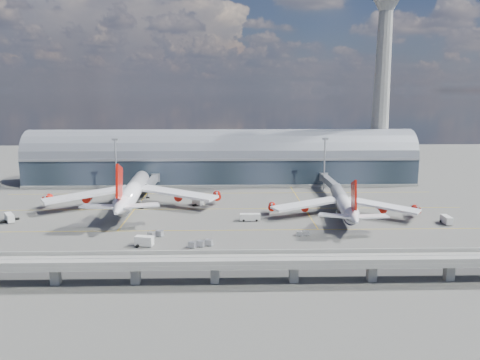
{
  "coord_description": "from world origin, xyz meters",
  "views": [
    {
      "loc": [
        3.46,
        -166.74,
        47.87
      ],
      "look_at": [
        8.04,
        10.0,
        14.0
      ],
      "focal_mm": 35.0,
      "sensor_mm": 36.0,
      "label": 1
    }
  ],
  "objects_px": {
    "floodlight_mast_left": "(116,164)",
    "cargo_train_2": "(303,233)",
    "service_truck_3": "(446,220)",
    "cargo_train_1": "(201,244)",
    "cargo_train_0": "(155,234)",
    "floodlight_mast_right": "(324,163)",
    "service_truck_4": "(349,208)",
    "control_tower": "(382,83)",
    "service_truck_5": "(198,202)",
    "service_truck_2": "(250,217)",
    "airliner_left": "(132,192)",
    "service_truck_0": "(9,218)",
    "airliner_right": "(344,204)",
    "service_truck_1": "(144,241)"
  },
  "relations": [
    {
      "from": "control_tower",
      "to": "airliner_right",
      "type": "distance_m",
      "value": 96.47
    },
    {
      "from": "floodlight_mast_right",
      "to": "cargo_train_0",
      "type": "xyz_separation_m",
      "value": [
        -70.79,
        -72.02,
        -12.65
      ]
    },
    {
      "from": "airliner_left",
      "to": "service_truck_2",
      "type": "bearing_deg",
      "value": -27.22
    },
    {
      "from": "floodlight_mast_right",
      "to": "service_truck_4",
      "type": "distance_m",
      "value": 42.36
    },
    {
      "from": "cargo_train_1",
      "to": "cargo_train_0",
      "type": "bearing_deg",
      "value": 78.36
    },
    {
      "from": "airliner_left",
      "to": "airliner_right",
      "type": "bearing_deg",
      "value": -13.92
    },
    {
      "from": "service_truck_4",
      "to": "cargo_train_0",
      "type": "distance_m",
      "value": 79.24
    },
    {
      "from": "service_truck_0",
      "to": "service_truck_5",
      "type": "relative_size",
      "value": 1.44
    },
    {
      "from": "service_truck_2",
      "to": "service_truck_3",
      "type": "height_order",
      "value": "service_truck_3"
    },
    {
      "from": "airliner_left",
      "to": "cargo_train_0",
      "type": "bearing_deg",
      "value": -72.1
    },
    {
      "from": "control_tower",
      "to": "service_truck_5",
      "type": "relative_size",
      "value": 20.27
    },
    {
      "from": "floodlight_mast_right",
      "to": "cargo_train_2",
      "type": "xyz_separation_m",
      "value": [
        -21.6,
        -71.91,
        -12.83
      ]
    },
    {
      "from": "control_tower",
      "to": "service_truck_1",
      "type": "xyz_separation_m",
      "value": [
        -107.84,
        -109.38,
        -50.0
      ]
    },
    {
      "from": "control_tower",
      "to": "cargo_train_1",
      "type": "xyz_separation_m",
      "value": [
        -90.2,
        -110.24,
        -50.69
      ]
    },
    {
      "from": "cargo_train_2",
      "to": "service_truck_0",
      "type": "bearing_deg",
      "value": 87.58
    },
    {
      "from": "floodlight_mast_left",
      "to": "cargo_train_2",
      "type": "bearing_deg",
      "value": -42.53
    },
    {
      "from": "service_truck_0",
      "to": "service_truck_3",
      "type": "bearing_deg",
      "value": -36.93
    },
    {
      "from": "cargo_train_0",
      "to": "cargo_train_1",
      "type": "bearing_deg",
      "value": -95.09
    },
    {
      "from": "service_truck_0",
      "to": "service_truck_1",
      "type": "distance_m",
      "value": 62.3
    },
    {
      "from": "airliner_right",
      "to": "floodlight_mast_right",
      "type": "bearing_deg",
      "value": 93.8
    },
    {
      "from": "service_truck_3",
      "to": "service_truck_4",
      "type": "height_order",
      "value": "service_truck_4"
    },
    {
      "from": "control_tower",
      "to": "floodlight_mast_left",
      "type": "xyz_separation_m",
      "value": [
        -135.0,
        -28.0,
        -38.0
      ]
    },
    {
      "from": "floodlight_mast_left",
      "to": "control_tower",
      "type": "bearing_deg",
      "value": 11.72
    },
    {
      "from": "cargo_train_0",
      "to": "cargo_train_2",
      "type": "height_order",
      "value": "cargo_train_0"
    },
    {
      "from": "floodlight_mast_right",
      "to": "airliner_left",
      "type": "xyz_separation_m",
      "value": [
        -86.23,
        -31.86,
        -6.89
      ]
    },
    {
      "from": "service_truck_4",
      "to": "cargo_train_0",
      "type": "xyz_separation_m",
      "value": [
        -72.73,
        -31.47,
        -0.55
      ]
    },
    {
      "from": "floodlight_mast_left",
      "to": "floodlight_mast_right",
      "type": "height_order",
      "value": "same"
    },
    {
      "from": "service_truck_4",
      "to": "cargo_train_1",
      "type": "distance_m",
      "value": 70.73
    },
    {
      "from": "service_truck_4",
      "to": "airliner_right",
      "type": "bearing_deg",
      "value": -112.17
    },
    {
      "from": "service_truck_3",
      "to": "floodlight_mast_right",
      "type": "bearing_deg",
      "value": 120.96
    },
    {
      "from": "floodlight_mast_right",
      "to": "service_truck_0",
      "type": "relative_size",
      "value": 3.51
    },
    {
      "from": "floodlight_mast_right",
      "to": "service_truck_5",
      "type": "height_order",
      "value": "floodlight_mast_right"
    },
    {
      "from": "airliner_right",
      "to": "service_truck_3",
      "type": "height_order",
      "value": "airliner_right"
    },
    {
      "from": "floodlight_mast_left",
      "to": "service_truck_4",
      "type": "bearing_deg",
      "value": -21.69
    },
    {
      "from": "floodlight_mast_right",
      "to": "cargo_train_1",
      "type": "distance_m",
      "value": 99.86
    },
    {
      "from": "floodlight_mast_left",
      "to": "cargo_train_0",
      "type": "distance_m",
      "value": 78.74
    },
    {
      "from": "service_truck_2",
      "to": "service_truck_4",
      "type": "bearing_deg",
      "value": -72.42
    },
    {
      "from": "control_tower",
      "to": "service_truck_4",
      "type": "height_order",
      "value": "control_tower"
    },
    {
      "from": "service_truck_4",
      "to": "cargo_train_0",
      "type": "bearing_deg",
      "value": -150.62
    },
    {
      "from": "floodlight_mast_left",
      "to": "service_truck_1",
      "type": "distance_m",
      "value": 86.63
    },
    {
      "from": "service_truck_0",
      "to": "cargo_train_1",
      "type": "bearing_deg",
      "value": -57.01
    },
    {
      "from": "control_tower",
      "to": "service_truck_1",
      "type": "height_order",
      "value": "control_tower"
    },
    {
      "from": "service_truck_1",
      "to": "cargo_train_0",
      "type": "distance_m",
      "value": 9.61
    },
    {
      "from": "service_truck_3",
      "to": "cargo_train_2",
      "type": "bearing_deg",
      "value": -165.11
    },
    {
      "from": "floodlight_mast_right",
      "to": "service_truck_4",
      "type": "relative_size",
      "value": 4.71
    },
    {
      "from": "floodlight_mast_right",
      "to": "airliner_left",
      "type": "distance_m",
      "value": 92.18
    },
    {
      "from": "cargo_train_2",
      "to": "service_truck_2",
      "type": "bearing_deg",
      "value": 50.23
    },
    {
      "from": "control_tower",
      "to": "airliner_left",
      "type": "xyz_separation_m",
      "value": [
        -121.23,
        -59.86,
        -44.89
      ]
    },
    {
      "from": "service_truck_2",
      "to": "cargo_train_0",
      "type": "bearing_deg",
      "value": 120.26
    },
    {
      "from": "service_truck_5",
      "to": "cargo_train_2",
      "type": "bearing_deg",
      "value": -94.12
    }
  ]
}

